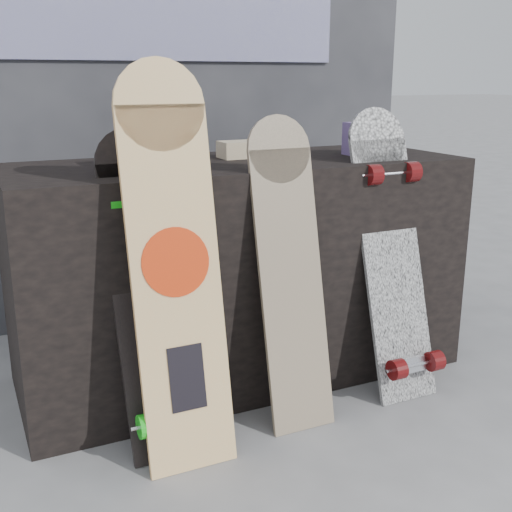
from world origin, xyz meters
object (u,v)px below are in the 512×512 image
skateboard_dark (149,288)px  longboard_geisha (174,256)px  longboard_celtic (289,264)px  longboard_cascadia (393,250)px  vendor_table (240,270)px

skateboard_dark → longboard_geisha: bearing=-65.5°
longboard_celtic → longboard_cascadia: (0.43, 0.04, -0.01)m
vendor_table → longboard_celtic: size_ratio=1.64×
longboard_celtic → skateboard_dark: size_ratio=1.04×
vendor_table → longboard_celtic: 0.38m
longboard_celtic → skateboard_dark: bearing=172.5°
longboard_celtic → longboard_cascadia: 0.43m
longboard_geisha → skateboard_dark: size_ratio=1.21×
longboard_cascadia → longboard_geisha: bearing=-174.2°
vendor_table → skateboard_dark: bearing=-144.6°
vendor_table → longboard_celtic: bearing=-88.1°
vendor_table → skateboard_dark: size_ratio=1.70×
longboard_geisha → longboard_cascadia: 0.83m
longboard_geisha → longboard_celtic: bearing=7.0°
longboard_geisha → longboard_cascadia: size_ratio=1.16×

